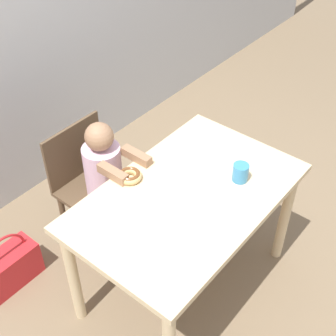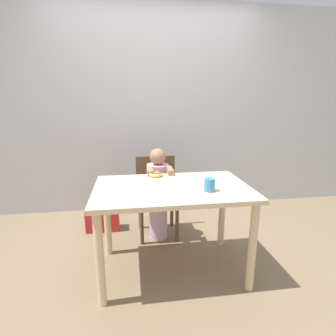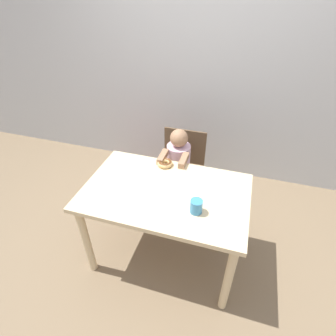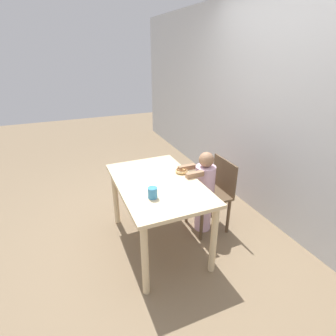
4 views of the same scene
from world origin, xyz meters
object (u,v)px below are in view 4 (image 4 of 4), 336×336
object	(u,v)px
chair	(213,193)
donut	(182,171)
handbag	(197,191)
cup	(153,193)
child_figure	(204,192)

from	to	relation	value
chair	donut	distance (m)	0.49
handbag	cup	xyz separation A→B (m)	(0.89, -0.95, 0.66)
child_figure	cup	size ratio (longest dim) A/B	9.66
donut	handbag	size ratio (longest dim) A/B	0.33
chair	cup	bearing A→B (deg)	-69.21
chair	handbag	size ratio (longest dim) A/B	2.17
donut	chair	bearing A→B (deg)	82.67
child_figure	donut	size ratio (longest dim) A/B	7.48
chair	handbag	distance (m)	0.68
cup	chair	bearing A→B (deg)	110.79
chair	child_figure	distance (m)	0.12
cup	handbag	bearing A→B (deg)	133.34
child_figure	donut	world-z (taller)	child_figure
chair	donut	bearing A→B (deg)	-97.33
handbag	cup	distance (m)	1.46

